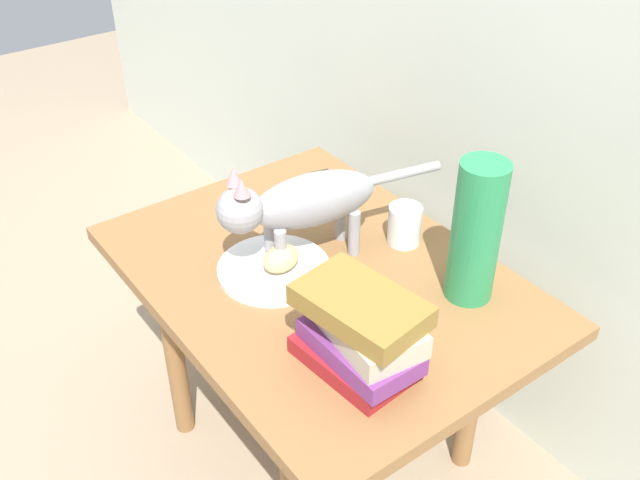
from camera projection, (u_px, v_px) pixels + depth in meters
The scene contains 9 objects.
ground_plane at pixel (320, 442), 1.75m from camera, with size 6.00×6.00×0.00m, color gray.
side_table at pixel (320, 297), 1.49m from camera, with size 0.86×0.63×0.51m.
plate at pixel (274, 269), 1.45m from camera, with size 0.22×0.22×0.01m, color white.
bread_roll at pixel (281, 258), 1.42m from camera, with size 0.08×0.06×0.05m, color #E0BC7A.
cat at pixel (300, 203), 1.41m from camera, with size 0.15×0.47×0.23m.
book_stack at pixel (360, 331), 1.20m from camera, with size 0.23×0.16×0.15m.
green_vase at pixel (476, 232), 1.32m from camera, with size 0.09×0.09×0.28m, color #288C51.
candle_jar at pixel (404, 227), 1.52m from camera, with size 0.07×0.07×0.08m.
tv_remote at pixel (331, 189), 1.69m from camera, with size 0.15×0.04×0.02m, color black.
Camera 1 is at (0.92, -0.68, 1.40)m, focal length 40.96 mm.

